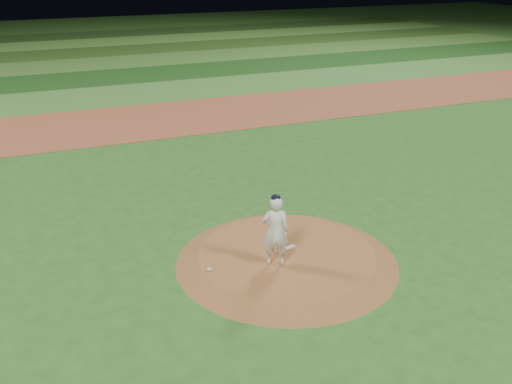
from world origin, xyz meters
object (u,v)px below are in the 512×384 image
pitchers_mound (287,257)px  pitching_rubber (286,249)px  rosin_bag (209,269)px  pitcher_on_mound (275,230)px

pitchers_mound → pitching_rubber: 0.23m
rosin_bag → pitcher_on_mound: (1.55, -0.28, 0.85)m
pitching_rubber → pitcher_on_mound: size_ratio=0.31×
pitching_rubber → pitcher_on_mound: (-0.54, -0.54, 0.87)m
pitcher_on_mound → rosin_bag: bearing=169.8°
pitchers_mound → pitching_rubber: pitching_rubber is taller
pitching_rubber → pitcher_on_mound: pitcher_on_mound is taller
rosin_bag → pitching_rubber: bearing=7.0°
pitcher_on_mound → pitching_rubber: bearing=44.9°
pitching_rubber → rosin_bag: size_ratio=4.68×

